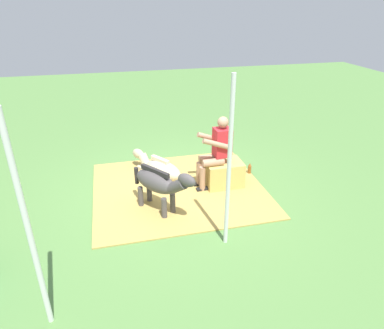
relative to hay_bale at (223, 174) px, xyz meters
name	(u,v)px	position (x,y,z in m)	size (l,w,h in m)	color
ground_plane	(178,191)	(0.89, 0.02, -0.25)	(24.00, 24.00, 0.00)	#568442
hay_patch	(179,189)	(0.86, -0.05, -0.23)	(3.12, 2.82, 0.02)	tan
hay_bale	(223,174)	(0.00, 0.00, 0.00)	(0.68, 0.52, 0.49)	tan
person_seated	(216,150)	(0.17, 0.00, 0.52)	(0.67, 0.43, 1.37)	tan
pony_standing	(159,183)	(1.31, 0.61, 0.30)	(0.93, 1.16, 0.90)	#4C4747
pony_lying	(160,168)	(1.12, -0.63, -0.06)	(0.99, 1.25, 0.42)	beige
soda_bottle	(250,169)	(-0.67, -0.32, -0.13)	(0.07, 0.07, 0.24)	brown
tent_pole_left	(229,167)	(0.51, 1.64, 0.98)	(0.06, 0.06, 2.46)	silver
tent_pole_right	(29,230)	(2.84, 2.49, 0.98)	(0.06, 0.06, 2.46)	silver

